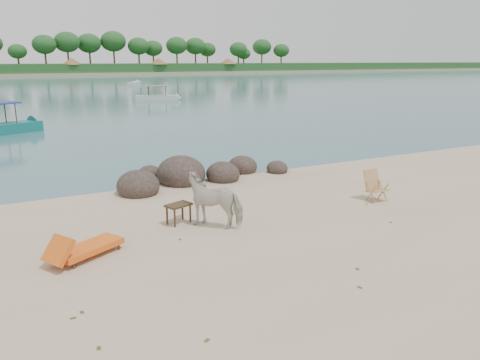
% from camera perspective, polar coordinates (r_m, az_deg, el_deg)
% --- Properties ---
extents(water, '(400.00, 400.00, 0.00)m').
position_cam_1_polar(water, '(98.88, -25.27, 10.69)').
color(water, '#335F67').
rests_on(water, ground).
extents(far_shore, '(420.00, 90.00, 1.40)m').
position_cam_1_polar(far_shore, '(178.78, -26.72, 11.60)').
color(far_shore, tan).
rests_on(far_shore, ground).
extents(far_scenery, '(420.00, 18.00, 9.50)m').
position_cam_1_polar(far_scenery, '(145.46, -26.44, 12.58)').
color(far_scenery, '#1E4C1E').
rests_on(far_scenery, ground).
extents(boulders, '(6.46, 3.05, 1.24)m').
position_cam_1_polar(boulders, '(16.21, -6.20, 0.54)').
color(boulders, '#302520').
rests_on(boulders, ground).
extents(cow, '(1.61, 1.62, 1.33)m').
position_cam_1_polar(cow, '(11.83, -3.03, -2.49)').
color(cow, beige).
rests_on(cow, ground).
extents(side_table, '(0.74, 0.60, 0.51)m').
position_cam_1_polar(side_table, '(12.10, -7.48, -4.23)').
color(side_table, '#362515').
rests_on(side_table, ground).
extents(lounge_chair, '(1.91, 1.43, 0.55)m').
position_cam_1_polar(lounge_chair, '(10.55, -17.96, -7.57)').
color(lounge_chair, orange).
rests_on(lounge_chair, ground).
extents(deck_chair, '(0.58, 0.64, 0.90)m').
position_cam_1_polar(deck_chair, '(14.43, 16.43, -0.84)').
color(deck_chair, tan).
rests_on(deck_chair, ground).
extents(boat_mid, '(5.19, 2.83, 2.50)m').
position_cam_1_polar(boat_mid, '(51.42, -10.09, 11.02)').
color(boat_mid, silver).
rests_on(boat_mid, water).
extents(boat_far, '(3.77, 5.16, 0.62)m').
position_cam_1_polar(boat_far, '(84.29, -12.77, 11.49)').
color(boat_far, silver).
rests_on(boat_far, water).
extents(dead_leaves, '(8.65, 4.20, 0.00)m').
position_cam_1_polar(dead_leaves, '(9.55, -2.45, -10.99)').
color(dead_leaves, brown).
rests_on(dead_leaves, ground).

